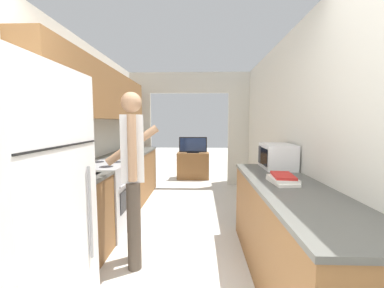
% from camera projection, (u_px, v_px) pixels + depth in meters
% --- Properties ---
extents(wall_left, '(0.38, 6.81, 2.50)m').
position_uv_depth(wall_left, '(77.00, 116.00, 2.88)').
color(wall_left, silver).
rests_on(wall_left, ground_plane).
extents(wall_right, '(0.06, 6.81, 2.50)m').
position_uv_depth(wall_right, '(308.00, 138.00, 2.40)').
color(wall_right, silver).
rests_on(wall_right, ground_plane).
extents(wall_far_with_doorway, '(3.03, 0.06, 2.50)m').
position_uv_depth(wall_far_with_doorway, '(189.00, 120.00, 5.25)').
color(wall_far_with_doorway, silver).
rests_on(wall_far_with_doorway, ground_plane).
extents(counter_left, '(0.62, 3.18, 0.88)m').
position_uv_depth(counter_left, '(120.00, 184.00, 3.70)').
color(counter_left, brown).
rests_on(counter_left, ground_plane).
extents(counter_right, '(0.62, 2.09, 0.88)m').
position_uv_depth(counter_right, '(290.00, 236.00, 2.01)').
color(counter_right, brown).
rests_on(counter_right, ground_plane).
extents(refrigerator, '(0.75, 0.84, 1.76)m').
position_uv_depth(refrigerator, '(11.00, 206.00, 1.49)').
color(refrigerator, white).
rests_on(refrigerator, ground_plane).
extents(range_oven, '(0.66, 0.74, 1.02)m').
position_uv_depth(range_oven, '(103.00, 197.00, 3.03)').
color(range_oven, '#B7B7BC').
rests_on(range_oven, ground_plane).
extents(person, '(0.54, 0.44, 1.70)m').
position_uv_depth(person, '(133.00, 174.00, 2.28)').
color(person, '#4C4238').
rests_on(person, ground_plane).
extents(microwave, '(0.33, 0.44, 0.28)m').
position_uv_depth(microwave, '(277.00, 156.00, 2.70)').
color(microwave, white).
rests_on(microwave, counter_right).
extents(book_stack, '(0.22, 0.33, 0.07)m').
position_uv_depth(book_stack, '(283.00, 179.00, 2.07)').
color(book_stack, white).
rests_on(book_stack, counter_right).
extents(tv_cabinet, '(0.79, 0.42, 0.65)m').
position_uv_depth(tv_cabinet, '(193.00, 165.00, 5.90)').
color(tv_cabinet, brown).
rests_on(tv_cabinet, ground_plane).
extents(television, '(0.69, 0.16, 0.39)m').
position_uv_depth(television, '(193.00, 145.00, 5.81)').
color(television, black).
rests_on(television, tv_cabinet).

